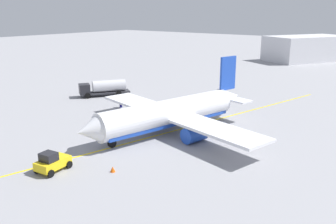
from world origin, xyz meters
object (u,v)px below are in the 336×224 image
at_px(fuel_tanker, 104,87).
at_px(pushback_tug, 52,162).
at_px(safety_cone_nose, 113,169).
at_px(airplane, 171,114).
at_px(refueling_worker, 121,103).

bearing_deg(fuel_tanker, pushback_tug, 38.25).
bearing_deg(fuel_tanker, safety_cone_nose, 48.56).
relative_size(airplane, refueling_worker, 17.97).
distance_m(pushback_tug, refueling_worker, 26.50).
xyz_separation_m(airplane, fuel_tanker, (-9.69, -24.05, -0.96)).
xyz_separation_m(airplane, safety_cone_nose, (14.19, 2.99, -2.37)).
relative_size(airplane, safety_cone_nose, 49.96).
bearing_deg(refueling_worker, airplane, 70.53).
distance_m(airplane, fuel_tanker, 25.95).
relative_size(airplane, fuel_tanker, 3.18).
height_order(airplane, fuel_tanker, airplane).
distance_m(fuel_tanker, safety_cone_nose, 36.10).
xyz_separation_m(pushback_tug, refueling_worker, (-23.23, -12.76, -0.19)).
relative_size(pushback_tug, safety_cone_nose, 6.23).
bearing_deg(airplane, safety_cone_nose, 11.91).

